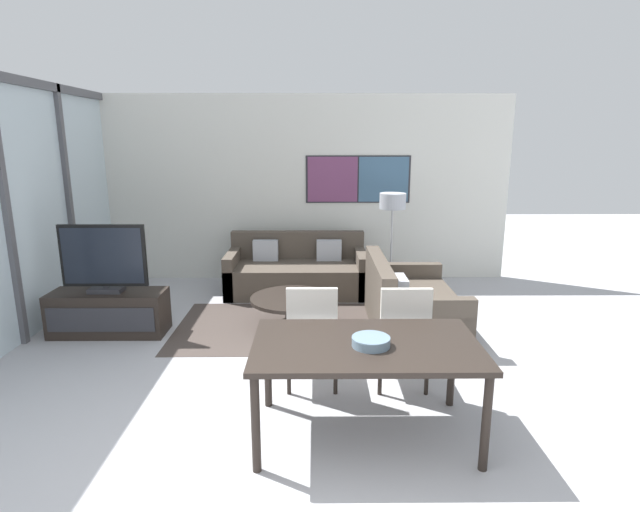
# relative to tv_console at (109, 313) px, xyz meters

# --- Properties ---
(wall_back) EXTENTS (6.63, 0.09, 2.80)m
(wall_back) POSITION_rel_tv_console_xyz_m (1.99, 2.35, 1.16)
(wall_back) COLOR silver
(wall_back) RESTS_ON ground_plane
(window_wall_left) EXTENTS (0.07, 5.21, 2.80)m
(window_wall_left) POSITION_rel_tv_console_xyz_m (-0.85, -0.26, 1.29)
(window_wall_left) COLOR silver
(window_wall_left) RESTS_ON ground_plane
(area_rug) EXTENTS (2.71, 1.67, 0.01)m
(area_rug) POSITION_rel_tv_console_xyz_m (2.06, 0.19, -0.24)
(area_rug) COLOR #473D38
(area_rug) RESTS_ON ground_plane
(tv_console) EXTENTS (1.26, 0.46, 0.49)m
(tv_console) POSITION_rel_tv_console_xyz_m (0.00, 0.00, 0.00)
(tv_console) COLOR black
(tv_console) RESTS_ON ground_plane
(television) EXTENTS (0.93, 0.20, 0.76)m
(television) POSITION_rel_tv_console_xyz_m (0.00, 0.00, 0.62)
(television) COLOR #2D2D33
(television) RESTS_ON tv_console
(sofa_main) EXTENTS (1.96, 0.96, 0.82)m
(sofa_main) POSITION_rel_tv_console_xyz_m (2.06, 1.62, 0.03)
(sofa_main) COLOR #51473D
(sofa_main) RESTS_ON ground_plane
(sofa_side) EXTENTS (0.96, 1.57, 0.82)m
(sofa_side) POSITION_rel_tv_console_xyz_m (3.36, 0.12, 0.02)
(sofa_side) COLOR #51473D
(sofa_side) RESTS_ON ground_plane
(coffee_table) EXTENTS (0.98, 0.98, 0.36)m
(coffee_table) POSITION_rel_tv_console_xyz_m (2.06, 0.19, 0.03)
(coffee_table) COLOR black
(coffee_table) RESTS_ON ground_plane
(dining_table) EXTENTS (1.62, 0.96, 0.73)m
(dining_table) POSITION_rel_tv_console_xyz_m (2.68, -2.00, 0.41)
(dining_table) COLOR black
(dining_table) RESTS_ON ground_plane
(dining_chair_left) EXTENTS (0.46, 0.46, 0.95)m
(dining_chair_left) POSITION_rel_tv_console_xyz_m (2.29, -1.28, 0.27)
(dining_chair_left) COLOR beige
(dining_chair_left) RESTS_ON ground_plane
(dining_chair_centre) EXTENTS (0.46, 0.46, 0.95)m
(dining_chair_centre) POSITION_rel_tv_console_xyz_m (3.07, -1.30, 0.27)
(dining_chair_centre) COLOR beige
(dining_chair_centre) RESTS_ON ground_plane
(fruit_bowl) EXTENTS (0.27, 0.27, 0.07)m
(fruit_bowl) POSITION_rel_tv_console_xyz_m (2.71, -2.07, 0.52)
(fruit_bowl) COLOR slate
(fruit_bowl) RESTS_ON dining_table
(floor_lamp) EXTENTS (0.37, 0.37, 1.41)m
(floor_lamp) POSITION_rel_tv_console_xyz_m (3.40, 1.61, 0.96)
(floor_lamp) COLOR #2D2D33
(floor_lamp) RESTS_ON ground_plane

